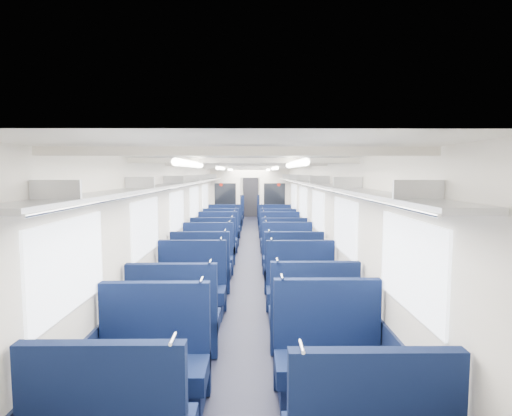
{
  "coord_description": "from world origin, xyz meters",
  "views": [
    {
      "loc": [
        0.1,
        -10.68,
        2.17
      ],
      "look_at": [
        0.2,
        1.03,
        1.13
      ],
      "focal_mm": 27.93,
      "sensor_mm": 36.0,
      "label": 1
    }
  ],
  "objects_px": {
    "end_door": "(251,197)",
    "seat_17": "(278,235)",
    "seat_14": "(218,241)",
    "seat_5": "(313,322)",
    "seat_10": "(208,261)",
    "bulkhead": "(250,199)",
    "seat_4": "(175,325)",
    "seat_18": "(224,229)",
    "seat_11": "(288,260)",
    "seat_12": "(214,249)",
    "seat_21": "(272,222)",
    "seat_6": "(192,292)",
    "seat_16": "(221,234)",
    "seat_15": "(280,242)",
    "seat_9": "(293,273)",
    "seat_22": "(230,218)",
    "seat_26": "(233,212)",
    "seat_2": "(153,368)",
    "seat_13": "(284,250)",
    "seat_3": "(329,362)",
    "seat_25": "(270,215)",
    "seat_19": "(275,229)",
    "seat_7": "(301,293)",
    "seat_8": "(201,273)",
    "seat_20": "(228,221)",
    "seat_27": "(268,212)",
    "seat_24": "(231,215)"
  },
  "relations": [
    {
      "from": "seat_6",
      "to": "seat_19",
      "type": "xyz_separation_m",
      "value": [
        1.66,
        6.88,
        0.0
      ]
    },
    {
      "from": "end_door",
      "to": "seat_16",
      "type": "height_order",
      "value": "end_door"
    },
    {
      "from": "seat_7",
      "to": "seat_8",
      "type": "bearing_deg",
      "value": 143.76
    },
    {
      "from": "seat_4",
      "to": "seat_14",
      "type": "xyz_separation_m",
      "value": [
        0.0,
        5.79,
        0.0
      ]
    },
    {
      "from": "seat_7",
      "to": "seat_22",
      "type": "xyz_separation_m",
      "value": [
        -1.66,
        10.07,
        0.0
      ]
    },
    {
      "from": "bulkhead",
      "to": "seat_4",
      "type": "distance_m",
      "value": 9.63
    },
    {
      "from": "seat_2",
      "to": "seat_6",
      "type": "xyz_separation_m",
      "value": [
        0.0,
        2.36,
        0.0
      ]
    },
    {
      "from": "end_door",
      "to": "seat_25",
      "type": "height_order",
      "value": "end_door"
    },
    {
      "from": "seat_12",
      "to": "seat_18",
      "type": "relative_size",
      "value": 1.0
    },
    {
      "from": "seat_5",
      "to": "seat_7",
      "type": "xyz_separation_m",
      "value": [
        0.0,
        1.17,
        0.0
      ]
    },
    {
      "from": "seat_9",
      "to": "seat_13",
      "type": "distance_m",
      "value": 2.15
    },
    {
      "from": "seat_12",
      "to": "seat_15",
      "type": "bearing_deg",
      "value": 32.01
    },
    {
      "from": "seat_5",
      "to": "seat_24",
      "type": "relative_size",
      "value": 1.0
    },
    {
      "from": "seat_9",
      "to": "seat_26",
      "type": "bearing_deg",
      "value": 98.38
    },
    {
      "from": "seat_3",
      "to": "seat_25",
      "type": "relative_size",
      "value": 1.0
    },
    {
      "from": "seat_6",
      "to": "seat_27",
      "type": "xyz_separation_m",
      "value": [
        1.66,
        12.42,
        0.0
      ]
    },
    {
      "from": "seat_2",
      "to": "seat_21",
      "type": "distance_m",
      "value": 11.27
    },
    {
      "from": "seat_4",
      "to": "seat_22",
      "type": "relative_size",
      "value": 1.0
    },
    {
      "from": "seat_6",
      "to": "seat_16",
      "type": "height_order",
      "value": "same"
    },
    {
      "from": "seat_5",
      "to": "seat_12",
      "type": "relative_size",
      "value": 1.0
    },
    {
      "from": "seat_11",
      "to": "seat_19",
      "type": "relative_size",
      "value": 1.0
    },
    {
      "from": "seat_26",
      "to": "seat_2",
      "type": "bearing_deg",
      "value": -90.0
    },
    {
      "from": "seat_13",
      "to": "seat_15",
      "type": "xyz_separation_m",
      "value": [
        0.0,
        1.14,
        0.0
      ]
    },
    {
      "from": "seat_9",
      "to": "seat_24",
      "type": "height_order",
      "value": "same"
    },
    {
      "from": "end_door",
      "to": "seat_11",
      "type": "xyz_separation_m",
      "value": [
        0.83,
        -11.47,
        -0.64
      ]
    },
    {
      "from": "seat_5",
      "to": "seat_10",
      "type": "xyz_separation_m",
      "value": [
        -1.66,
        3.4,
        0.0
      ]
    },
    {
      "from": "seat_14",
      "to": "seat_17",
      "type": "distance_m",
      "value": 2.0
    },
    {
      "from": "seat_8",
      "to": "seat_25",
      "type": "relative_size",
      "value": 1.0
    },
    {
      "from": "seat_14",
      "to": "seat_18",
      "type": "distance_m",
      "value": 2.41
    },
    {
      "from": "seat_12",
      "to": "seat_14",
      "type": "height_order",
      "value": "same"
    },
    {
      "from": "seat_4",
      "to": "seat_8",
      "type": "distance_m",
      "value": 2.47
    },
    {
      "from": "seat_7",
      "to": "seat_20",
      "type": "xyz_separation_m",
      "value": [
        -1.66,
        8.91,
        0.0
      ]
    },
    {
      "from": "seat_21",
      "to": "seat_6",
      "type": "bearing_deg",
      "value": -100.69
    },
    {
      "from": "seat_2",
      "to": "seat_13",
      "type": "relative_size",
      "value": 1.0
    },
    {
      "from": "seat_25",
      "to": "seat_16",
      "type": "bearing_deg",
      "value": -106.89
    },
    {
      "from": "seat_14",
      "to": "seat_22",
      "type": "relative_size",
      "value": 1.0
    },
    {
      "from": "seat_10",
      "to": "seat_13",
      "type": "xyz_separation_m",
      "value": [
        1.66,
        1.12,
        0.0
      ]
    },
    {
      "from": "seat_9",
      "to": "seat_22",
      "type": "height_order",
      "value": "same"
    },
    {
      "from": "seat_6",
      "to": "seat_27",
      "type": "bearing_deg",
      "value": 82.39
    },
    {
      "from": "bulkhead",
      "to": "seat_19",
      "type": "relative_size",
      "value": 2.4
    },
    {
      "from": "end_door",
      "to": "seat_17",
      "type": "distance_m",
      "value": 8.15
    },
    {
      "from": "seat_17",
      "to": "seat_18",
      "type": "distance_m",
      "value": 2.1
    },
    {
      "from": "seat_16",
      "to": "seat_26",
      "type": "relative_size",
      "value": 1.0
    },
    {
      "from": "seat_9",
      "to": "seat_19",
      "type": "xyz_separation_m",
      "value": [
        0.0,
        5.72,
        0.0
      ]
    },
    {
      "from": "seat_11",
      "to": "seat_12",
      "type": "relative_size",
      "value": 1.0
    },
    {
      "from": "seat_14",
      "to": "seat_2",
      "type": "bearing_deg",
      "value": -90.0
    },
    {
      "from": "seat_19",
      "to": "seat_24",
      "type": "xyz_separation_m",
      "value": [
        -1.66,
        4.31,
        0.0
      ]
    },
    {
      "from": "seat_27",
      "to": "seat_10",
      "type": "bearing_deg",
      "value": -99.21
    },
    {
      "from": "seat_6",
      "to": "seat_15",
      "type": "height_order",
      "value": "same"
    },
    {
      "from": "seat_13",
      "to": "seat_26",
      "type": "distance_m",
      "value": 9.27
    }
  ]
}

